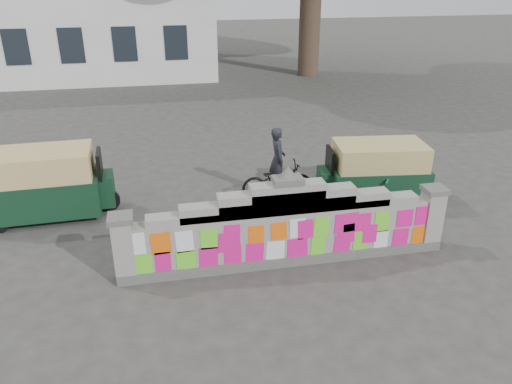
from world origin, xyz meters
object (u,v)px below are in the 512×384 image
cyclist_rider (277,168)px  pedestrian (378,180)px  rickshaw_left (46,183)px  cyclist_bike (277,180)px  rickshaw_right (375,172)px

cyclist_rider → pedestrian: (2.16, -1.07, -0.05)m
cyclist_rider → rickshaw_left: bearing=91.0°
cyclist_bike → rickshaw_left: rickshaw_left is taller
cyclist_bike → pedestrian: bearing=-114.8°
cyclist_rider → rickshaw_right: cyclist_rider is taller
cyclist_rider → pedestrian: bearing=-114.8°
pedestrian → rickshaw_right: size_ratio=0.53×
rickshaw_right → cyclist_rider: bearing=-9.5°
cyclist_rider → rickshaw_right: 2.37m
cyclist_rider → rickshaw_left: size_ratio=0.54×
rickshaw_right → rickshaw_left: bearing=1.6°
cyclist_rider → cyclist_bike: bearing=91.7°
cyclist_rider → pedestrian: 2.41m
cyclist_bike → rickshaw_right: size_ratio=0.64×
pedestrian → rickshaw_left: size_ratio=0.50×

